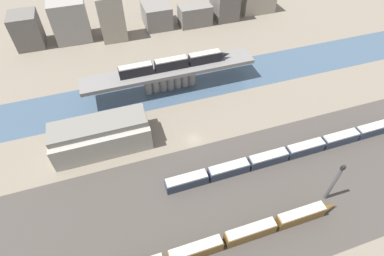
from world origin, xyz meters
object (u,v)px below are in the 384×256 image
train_yard_near (201,249)px  train_yard_mid (291,152)px  warehouse_building (101,135)px  signal_tower (334,183)px  train_on_bridge (175,63)px

train_yard_near → train_yard_mid: 40.37m
warehouse_building → train_yard_mid: bearing=-22.7°
train_yard_near → signal_tower: (36.93, 3.26, 5.15)m
train_on_bridge → warehouse_building: train_on_bridge is taller
warehouse_building → signal_tower: 66.74m
train_yard_mid → train_yard_near: bearing=-152.0°
train_yard_mid → warehouse_building: (-53.46, 22.41, 2.96)m
train_on_bridge → train_yard_mid: (23.70, -43.33, -8.97)m
warehouse_building → train_yard_near: bearing=-66.7°
train_on_bridge → warehouse_building: size_ratio=1.43×
train_yard_mid → signal_tower: signal_tower is taller
train_yard_mid → signal_tower: 16.64m
train_yard_near → train_yard_mid: bearing=28.0°
train_on_bridge → train_yard_near: (-11.95, -62.28, -8.70)m
train_on_bridge → train_yard_mid: 50.20m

